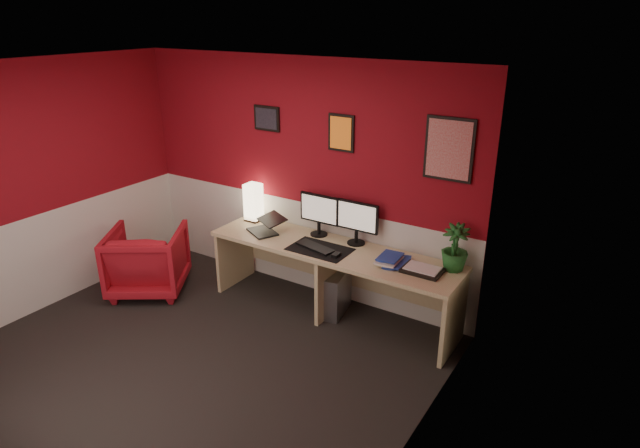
% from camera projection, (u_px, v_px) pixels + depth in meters
% --- Properties ---
extents(ground, '(4.00, 3.50, 0.01)m').
position_uv_depth(ground, '(190.00, 364.00, 4.75)').
color(ground, black).
rests_on(ground, ground).
extents(ceiling, '(4.00, 3.50, 0.01)m').
position_uv_depth(ceiling, '(158.00, 71.00, 3.83)').
color(ceiling, white).
rests_on(ceiling, ground).
extents(wall_back, '(4.00, 0.01, 2.50)m').
position_uv_depth(wall_back, '(299.00, 179.00, 5.66)').
color(wall_back, maroon).
rests_on(wall_back, ground).
extents(wall_left, '(0.01, 3.50, 2.50)m').
position_uv_depth(wall_left, '(31.00, 191.00, 5.28)').
color(wall_left, maroon).
rests_on(wall_left, ground).
extents(wall_right, '(0.01, 3.50, 2.50)m').
position_uv_depth(wall_right, '(408.00, 300.00, 3.30)').
color(wall_right, maroon).
rests_on(wall_right, ground).
extents(wainscot_back, '(4.00, 0.01, 1.00)m').
position_uv_depth(wainscot_back, '(300.00, 244.00, 5.94)').
color(wainscot_back, silver).
rests_on(wainscot_back, ground).
extents(wainscot_left, '(0.01, 3.50, 1.00)m').
position_uv_depth(wainscot_left, '(45.00, 260.00, 5.55)').
color(wainscot_left, silver).
rests_on(wainscot_left, ground).
extents(wainscot_right, '(0.01, 3.50, 1.00)m').
position_uv_depth(wainscot_right, '(401.00, 399.00, 3.58)').
color(wainscot_right, silver).
rests_on(wainscot_right, ground).
extents(desk, '(2.60, 0.65, 0.73)m').
position_uv_depth(desk, '(332.00, 281.00, 5.41)').
color(desk, tan).
rests_on(desk, ground).
extents(shoji_lamp, '(0.16, 0.16, 0.40)m').
position_uv_depth(shoji_lamp, '(254.00, 203.00, 5.91)').
color(shoji_lamp, '#FFE5B2').
rests_on(shoji_lamp, desk).
extents(laptop, '(0.40, 0.36, 0.22)m').
position_uv_depth(laptop, '(262.00, 223.00, 5.61)').
color(laptop, black).
rests_on(laptop, desk).
extents(monitor_left, '(0.45, 0.06, 0.58)m').
position_uv_depth(monitor_left, '(319.00, 209.00, 5.49)').
color(monitor_left, black).
rests_on(monitor_left, desk).
extents(monitor_right, '(0.45, 0.06, 0.58)m').
position_uv_depth(monitor_right, '(357.00, 216.00, 5.28)').
color(monitor_right, black).
rests_on(monitor_right, desk).
extents(desk_mat, '(0.60, 0.38, 0.01)m').
position_uv_depth(desk_mat, '(320.00, 249.00, 5.25)').
color(desk_mat, black).
rests_on(desk_mat, desk).
extents(keyboard, '(0.44, 0.23, 0.02)m').
position_uv_depth(keyboard, '(315.00, 247.00, 5.27)').
color(keyboard, black).
rests_on(keyboard, desk_mat).
extents(mouse, '(0.07, 0.10, 0.03)m').
position_uv_depth(mouse, '(336.00, 255.00, 5.09)').
color(mouse, black).
rests_on(mouse, desk_mat).
extents(book_bottom, '(0.32, 0.37, 0.03)m').
position_uv_depth(book_bottom, '(384.00, 261.00, 4.97)').
color(book_bottom, '#223C9C').
rests_on(book_bottom, desk).
extents(book_middle, '(0.21, 0.28, 0.02)m').
position_uv_depth(book_middle, '(379.00, 258.00, 4.97)').
color(book_middle, silver).
rests_on(book_middle, book_bottom).
extents(book_top, '(0.21, 0.27, 0.02)m').
position_uv_depth(book_top, '(380.00, 255.00, 4.99)').
color(book_top, '#223C9C').
rests_on(book_top, book_middle).
extents(zen_tray, '(0.35, 0.25, 0.03)m').
position_uv_depth(zen_tray, '(422.00, 270.00, 4.80)').
color(zen_tray, black).
rests_on(zen_tray, desk).
extents(potted_plant, '(0.28, 0.28, 0.43)m').
position_uv_depth(potted_plant, '(455.00, 248.00, 4.77)').
color(potted_plant, '#19591E').
rests_on(potted_plant, desk).
extents(pc_tower, '(0.28, 0.48, 0.45)m').
position_uv_depth(pc_tower, '(335.00, 292.00, 5.49)').
color(pc_tower, '#99999E').
rests_on(pc_tower, ground).
extents(armchair, '(1.08, 1.08, 0.72)m').
position_uv_depth(armchair, '(147.00, 260.00, 5.88)').
color(armchair, '#A5111D').
rests_on(armchair, ground).
extents(art_left, '(0.32, 0.02, 0.26)m').
position_uv_depth(art_left, '(267.00, 118.00, 5.62)').
color(art_left, black).
rests_on(art_left, wall_back).
extents(art_center, '(0.28, 0.02, 0.36)m').
position_uv_depth(art_center, '(341.00, 133.00, 5.20)').
color(art_center, orange).
rests_on(art_center, wall_back).
extents(art_right, '(0.44, 0.02, 0.56)m').
position_uv_depth(art_right, '(449.00, 149.00, 4.67)').
color(art_right, red).
rests_on(art_right, wall_back).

